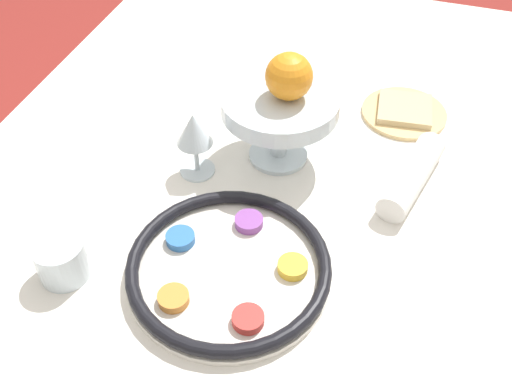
% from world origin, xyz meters
% --- Properties ---
extents(dining_table, '(1.56, 1.01, 0.75)m').
position_xyz_m(dining_table, '(0.00, 0.00, 0.37)').
color(dining_table, white).
rests_on(dining_table, ground_plane).
extents(seder_plate, '(0.30, 0.30, 0.03)m').
position_xyz_m(seder_plate, '(-0.16, -0.03, 0.76)').
color(seder_plate, silver).
rests_on(seder_plate, dining_table).
extents(wine_glass, '(0.06, 0.06, 0.12)m').
position_xyz_m(wine_glass, '(0.03, 0.10, 0.83)').
color(wine_glass, silver).
rests_on(wine_glass, dining_table).
extents(fruit_stand, '(0.20, 0.20, 0.13)m').
position_xyz_m(fruit_stand, '(0.11, -0.02, 0.85)').
color(fruit_stand, silver).
rests_on(fruit_stand, dining_table).
extents(orange_fruit, '(0.08, 0.08, 0.08)m').
position_xyz_m(orange_fruit, '(0.11, -0.03, 0.92)').
color(orange_fruit, orange).
rests_on(orange_fruit, fruit_stand).
extents(bread_plate, '(0.16, 0.16, 0.02)m').
position_xyz_m(bread_plate, '(0.30, -0.22, 0.76)').
color(bread_plate, tan).
rests_on(bread_plate, dining_table).
extents(napkin_roll, '(0.20, 0.09, 0.05)m').
position_xyz_m(napkin_roll, '(0.11, -0.25, 0.77)').
color(napkin_roll, white).
rests_on(napkin_roll, dining_table).
extents(cup_near, '(0.07, 0.07, 0.06)m').
position_xyz_m(cup_near, '(-0.23, 0.20, 0.78)').
color(cup_near, silver).
rests_on(cup_near, dining_table).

